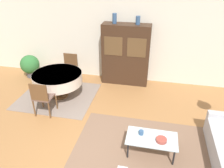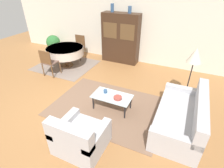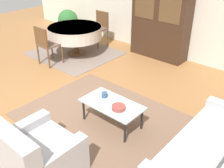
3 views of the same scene
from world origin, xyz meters
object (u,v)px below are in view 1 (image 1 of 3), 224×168
Objects in this scene: coffee_table at (152,139)px; vase_short at (138,20)px; dining_table at (58,78)px; dining_chair_far at (70,67)px; bowl at (161,140)px; display_cabinet at (126,55)px; potted_plant at (30,65)px; cup at (141,132)px; dining_chair_near at (42,96)px; vase_tall at (114,18)px.

vase_short is at bearing 102.89° from coffee_table.
vase_short reaches higher than dining_table.
dining_chair_far reaches higher than bowl.
vase_short reaches higher than display_cabinet.
coffee_table is 0.72× the size of dining_table.
display_cabinet is 1.36× the size of dining_table.
vase_short is 3.83m from potted_plant.
dining_chair_far is 9.51× the size of cup.
potted_plant is at bearing 127.57° from dining_chair_near.
coffee_table is 0.24m from cup.
bowl is 0.87× the size of vase_short.
bowl is at bearing -63.06° from vase_tall.
vase_short is (2.02, 0.38, 1.44)m from dining_chair_far.
vase_tall is at bearing 111.40° from cup.
vase_tall reaches higher than display_cabinet.
vase_short is (-0.85, 2.99, 1.55)m from bowl.
coffee_table is 3.63m from vase_tall.
cup is at bearing 163.33° from coffee_table.
display_cabinet is at bearing -179.83° from vase_short.
cup is (2.48, -1.59, -0.14)m from dining_table.
dining_chair_near is at bearing -128.04° from display_cabinet.
display_cabinet is 3.02m from cup.
bowl reaches higher than coffee_table.
display_cabinet reaches higher than coffee_table.
dining_chair_near is at bearing 164.35° from cup.
dining_chair_near is 3.89× the size of vase_short.
dining_table reaches higher than cup.
display_cabinet is 2.16m from dining_table.
display_cabinet reaches higher than dining_chair_near.
vase_short is at bearing -169.26° from dining_chair_far.
bowl is (0.18, -0.05, 0.07)m from coffee_table.
cup is 3.29m from vase_short.
coffee_table is 3.17m from dining_table.
dining_chair_near is 3.30m from vase_short.
vase_short is at bearing 32.41° from dining_table.
display_cabinet is at bearing 111.26° from bowl.
cup is 4.72m from potted_plant.
vase_tall is at bearing 179.85° from display_cabinet.
dining_table is 2.34m from vase_tall.
bowl is at bearing -16.80° from cup.
potted_plant is (-1.46, 0.10, -0.13)m from dining_chair_far.
dining_chair_far is 1.47m from potted_plant.
potted_plant reaches higher than coffee_table.
coffee_table is at bearing 163.04° from bowl.
cup is 0.34× the size of vase_tall.
display_cabinet is at bearing 105.00° from cup.
cup is 0.41× the size of vase_short.
dining_chair_far is at bearing 90.00° from dining_table.
potted_plant is (-1.46, 1.90, -0.13)m from dining_chair_near.
dining_chair_far is at bearing 90.00° from dining_chair_near.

